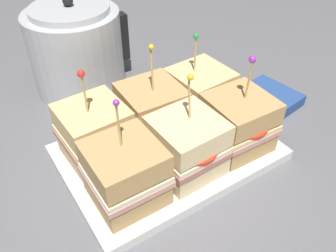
# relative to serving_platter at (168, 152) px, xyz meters

# --- Properties ---
(ground_plane) EXTENTS (6.00, 6.00, 0.00)m
(ground_plane) POSITION_rel_serving_platter_xyz_m (0.00, 0.00, -0.01)
(ground_plane) COLOR slate
(serving_platter) EXTENTS (0.35, 0.25, 0.02)m
(serving_platter) POSITION_rel_serving_platter_xyz_m (0.00, 0.00, 0.00)
(serving_platter) COLOR silver
(serving_platter) RESTS_ON ground_plane
(sandwich_front_left) EXTENTS (0.10, 0.10, 0.17)m
(sandwich_front_left) POSITION_rel_serving_platter_xyz_m (-0.11, -0.05, 0.06)
(sandwich_front_left) COLOR tan
(sandwich_front_left) RESTS_ON serving_platter
(sandwich_front_center) EXTENTS (0.11, 0.11, 0.17)m
(sandwich_front_center) POSITION_rel_serving_platter_xyz_m (-0.00, -0.05, 0.06)
(sandwich_front_center) COLOR beige
(sandwich_front_center) RESTS_ON serving_platter
(sandwich_front_right) EXTENTS (0.11, 0.11, 0.17)m
(sandwich_front_right) POSITION_rel_serving_platter_xyz_m (0.10, -0.05, 0.06)
(sandwich_front_right) COLOR tan
(sandwich_front_right) RESTS_ON serving_platter
(sandwich_back_left) EXTENTS (0.11, 0.11, 0.17)m
(sandwich_back_left) POSITION_rel_serving_platter_xyz_m (-0.11, 0.05, 0.06)
(sandwich_back_left) COLOR #DBB77A
(sandwich_back_left) RESTS_ON serving_platter
(sandwich_back_center) EXTENTS (0.11, 0.11, 0.18)m
(sandwich_back_center) POSITION_rel_serving_platter_xyz_m (0.00, 0.05, 0.06)
(sandwich_back_center) COLOR tan
(sandwich_back_center) RESTS_ON serving_platter
(sandwich_back_right) EXTENTS (0.11, 0.11, 0.16)m
(sandwich_back_right) POSITION_rel_serving_platter_xyz_m (0.11, 0.05, 0.06)
(sandwich_back_right) COLOR #DBB77A
(sandwich_back_right) RESTS_ON serving_platter
(kettle_steel) EXTENTS (0.21, 0.19, 0.21)m
(kettle_steel) POSITION_rel_serving_platter_xyz_m (-0.04, 0.29, 0.08)
(kettle_steel) COLOR #B7BABF
(kettle_steel) RESTS_ON ground_plane
(napkin_stack) EXTENTS (0.13, 0.13, 0.02)m
(napkin_stack) POSITION_rel_serving_platter_xyz_m (0.26, 0.02, 0.00)
(napkin_stack) COLOR navy
(napkin_stack) RESTS_ON ground_plane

